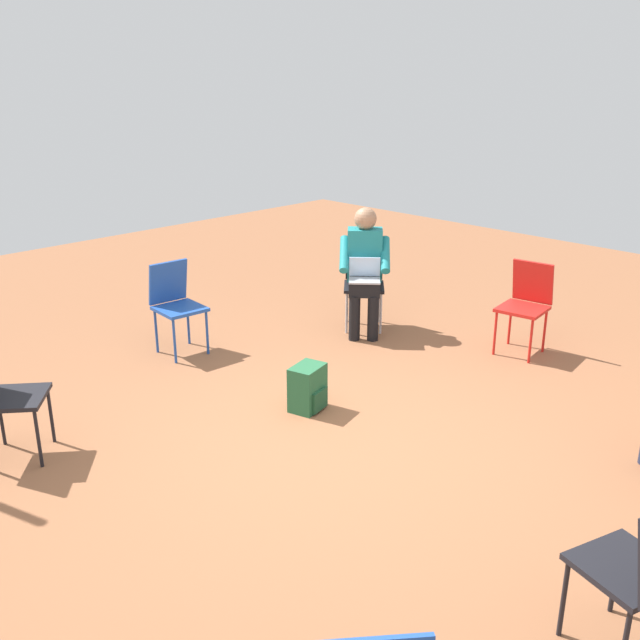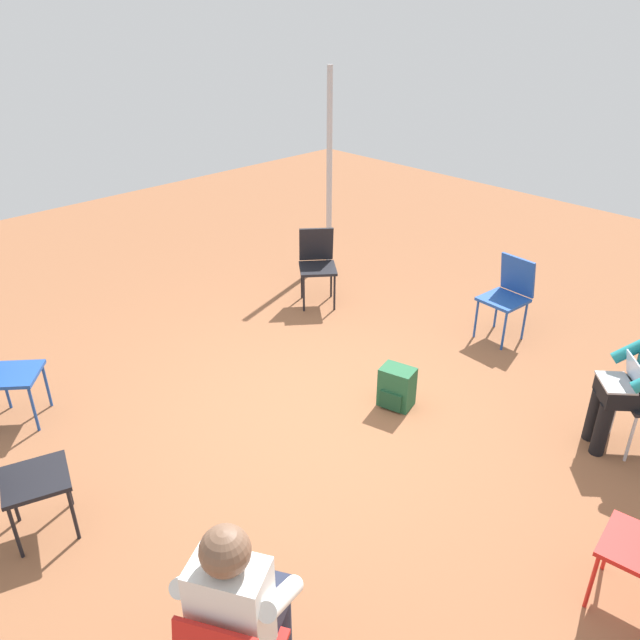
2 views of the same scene
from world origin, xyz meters
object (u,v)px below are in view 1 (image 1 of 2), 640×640
Objects in this scene: chair_northwest at (1,390)px; chair_east at (526,301)px; chair_northeast at (364,279)px; person_with_laptop at (365,265)px; chair_north at (176,301)px; backpack_near_laptop_user at (308,390)px.

chair_northwest is 1.00× the size of chair_east.
person_with_laptop is (-0.13, -0.11, 0.20)m from chair_northeast.
chair_northwest is 1.00× the size of chair_north.
chair_northeast is at bearing 10.90° from chair_east.
chair_northwest and chair_east have the same top height.
backpack_near_laptop_user is (-2.27, 0.55, -0.34)m from chair_east.
backpack_near_laptop_user is (1.94, -0.92, -0.34)m from chair_northwest.
chair_northeast is 1.92m from chair_north.
chair_north is at bearing 37.13° from chair_east.
backpack_near_laptop_user is at bearing 103.37° from chair_northwest.
chair_northeast is at bearing 29.22° from backpack_near_laptop_user.
chair_north is (-1.76, 0.75, 0.00)m from chair_northeast.
chair_east is (0.52, -1.53, 0.00)m from chair_northeast.
chair_northwest is 2.09m from chair_north.
backpack_near_laptop_user is (0.02, -1.73, -0.34)m from chair_north.
chair_northwest is 3.57m from person_with_laptop.
person_with_laptop reaches higher than backpack_near_laptop_user.
chair_northwest is 2.17m from backpack_near_laptop_user.
person_with_laptop reaches higher than chair_east.
chair_north is at bearing 151.60° from chair_northwest.
chair_northeast is 1.62m from chair_east.
chair_northwest is 1.00× the size of chair_northeast.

